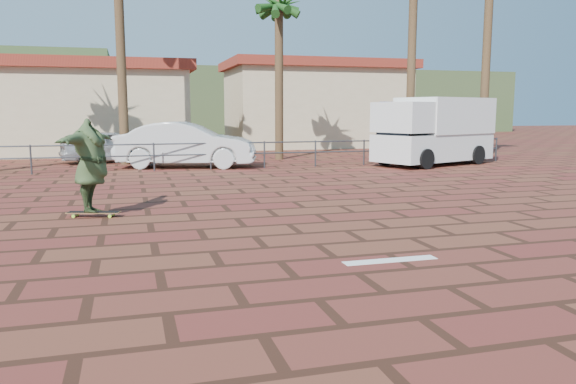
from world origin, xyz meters
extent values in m
plane|color=brown|center=(0.00, 0.00, 0.00)|extent=(120.00, 120.00, 0.00)
cube|color=white|center=(0.70, -1.20, 0.00)|extent=(1.40, 0.22, 0.01)
cylinder|color=#47494F|center=(-6.00, 12.00, 0.50)|extent=(0.06, 0.06, 1.00)
cylinder|color=#47494F|center=(-4.00, 12.00, 0.50)|extent=(0.06, 0.06, 1.00)
cylinder|color=#47494F|center=(-2.00, 12.00, 0.50)|extent=(0.06, 0.06, 1.00)
cylinder|color=#47494F|center=(0.00, 12.00, 0.50)|extent=(0.06, 0.06, 1.00)
cylinder|color=#47494F|center=(2.00, 12.00, 0.50)|extent=(0.06, 0.06, 1.00)
cylinder|color=#47494F|center=(4.00, 12.00, 0.50)|extent=(0.06, 0.06, 1.00)
cylinder|color=#47494F|center=(6.00, 12.00, 0.50)|extent=(0.06, 0.06, 1.00)
cylinder|color=#47494F|center=(8.00, 12.00, 0.50)|extent=(0.06, 0.06, 1.00)
cylinder|color=#47494F|center=(10.00, 12.00, 0.50)|extent=(0.06, 0.06, 1.00)
cylinder|color=#47494F|center=(12.00, 12.00, 0.50)|extent=(0.06, 0.06, 1.00)
cylinder|color=#47494F|center=(0.00, 12.00, 0.95)|extent=(24.00, 0.05, 0.05)
cylinder|color=#47494F|center=(0.00, 12.00, 0.55)|extent=(24.00, 0.05, 0.05)
cylinder|color=brown|center=(-3.00, 15.00, 4.10)|extent=(0.36, 0.36, 8.20)
cylinder|color=brown|center=(3.50, 15.50, 3.25)|extent=(0.36, 0.36, 6.50)
sphere|color=#21521B|center=(3.50, 15.50, 6.55)|extent=(2.40, 2.40, 2.40)
cylinder|color=brown|center=(9.00, 14.00, 3.90)|extent=(0.36, 0.36, 7.80)
cylinder|color=brown|center=(12.00, 13.00, 4.40)|extent=(0.36, 0.36, 8.80)
cube|color=beige|center=(-6.00, 22.00, 2.00)|extent=(12.00, 7.00, 4.00)
cube|color=maroon|center=(-6.00, 22.00, 4.25)|extent=(12.60, 7.60, 0.50)
cube|color=beige|center=(8.00, 24.00, 2.25)|extent=(10.00, 6.00, 4.50)
cube|color=maroon|center=(8.00, 24.00, 4.75)|extent=(10.60, 6.60, 0.50)
cube|color=#384C28|center=(0.00, 50.00, 3.00)|extent=(70.00, 18.00, 6.00)
cube|color=olive|center=(-3.57, 3.45, 0.09)|extent=(1.08, 0.52, 0.02)
cube|color=black|center=(-3.57, 3.45, 0.10)|extent=(1.04, 0.49, 0.00)
cube|color=silver|center=(-3.92, 3.55, 0.06)|extent=(0.10, 0.18, 0.03)
cube|color=silver|center=(-3.22, 3.35, 0.06)|extent=(0.10, 0.18, 0.03)
cylinder|color=#B2F934|center=(-3.95, 3.45, 0.03)|extent=(0.07, 0.05, 0.07)
cylinder|color=#B2F934|center=(-3.89, 3.66, 0.03)|extent=(0.07, 0.05, 0.07)
cylinder|color=#B2F934|center=(-3.25, 3.25, 0.03)|extent=(0.07, 0.05, 0.07)
cylinder|color=#B2F934|center=(-3.19, 3.45, 0.03)|extent=(0.07, 0.05, 0.07)
imported|color=#364A28|center=(-3.57, 3.45, 1.04)|extent=(1.37, 2.37, 1.87)
cube|color=silver|center=(8.74, 11.50, 0.70)|extent=(5.45, 3.77, 1.03)
cube|color=silver|center=(9.35, 11.74, 1.92)|extent=(4.27, 3.38, 1.40)
cube|color=silver|center=(7.09, 10.85, 1.87)|extent=(2.15, 2.46, 1.12)
cube|color=black|center=(6.52, 10.62, 1.45)|extent=(0.64, 1.50, 0.61)
cylinder|color=black|center=(7.54, 9.97, 0.37)|extent=(0.79, 0.52, 0.75)
cylinder|color=black|center=(6.81, 11.79, 0.37)|extent=(0.79, 0.52, 0.75)
cylinder|color=black|center=(10.49, 11.14, 0.37)|extent=(0.79, 0.52, 0.75)
cylinder|color=black|center=(9.77, 12.96, 0.37)|extent=(0.79, 0.52, 0.75)
imported|color=#A4A7AB|center=(-3.57, 16.00, 0.67)|extent=(4.18, 2.45, 1.34)
imported|color=silver|center=(-0.76, 13.06, 0.85)|extent=(5.45, 3.08, 1.70)
cylinder|color=gray|center=(6.84, 11.90, 1.22)|extent=(0.07, 0.07, 2.43)
cube|color=#193FB2|center=(6.84, 11.90, 2.21)|extent=(0.49, 0.17, 0.50)
camera|label=1|loc=(-2.81, -8.28, 2.11)|focal=35.00mm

